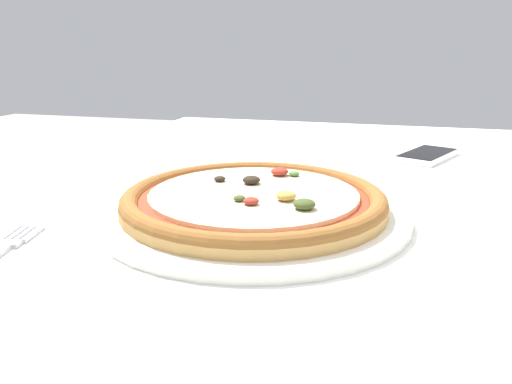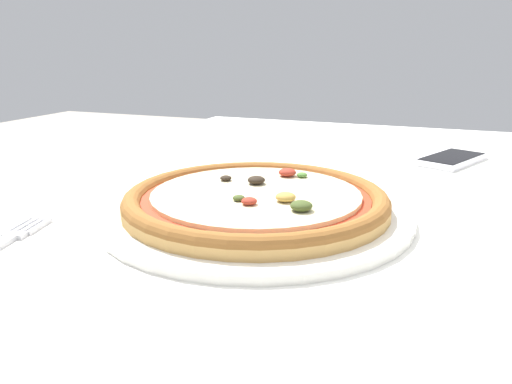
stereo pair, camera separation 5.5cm
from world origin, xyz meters
The scene contains 3 objects.
dining_table centered at (0.00, 0.00, 0.63)m, with size 1.14×1.18×0.71m.
pizza_plate centered at (-0.15, -0.18, 0.72)m, with size 0.36×0.36×0.04m.
cell_phone centered at (0.06, 0.21, 0.71)m, with size 0.12×0.16×0.01m.
Camera 1 is at (-0.00, -0.72, 0.90)m, focal length 35.00 mm.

